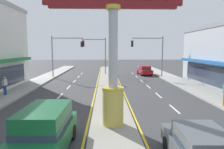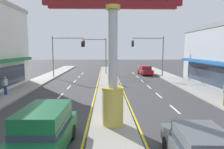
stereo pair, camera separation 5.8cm
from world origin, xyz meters
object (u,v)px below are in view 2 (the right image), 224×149
at_px(traffic_light_right_side, 152,49).
at_px(traffic_light_median_far, 97,50).
at_px(sedan_near_right_lane, 145,70).
at_px(pedestrian_far_side, 5,85).
at_px(traffic_light_left_side, 65,49).
at_px(district_sign, 113,48).
at_px(suv_near_left_lane, 44,130).

relative_size(traffic_light_right_side, traffic_light_median_far, 1.00).
distance_m(sedan_near_right_lane, pedestrian_far_side, 21.95).
xyz_separation_m(traffic_light_left_side, traffic_light_right_side, (12.95, -0.06, 0.00)).
bearing_deg(sedan_near_right_lane, traffic_light_median_far, 173.76).
bearing_deg(traffic_light_right_side, pedestrian_far_side, -142.26).
bearing_deg(traffic_light_median_far, sedan_near_right_lane, -6.24).
xyz_separation_m(district_sign, sedan_near_right_lane, (6.20, 22.94, -3.52)).
height_order(traffic_light_right_side, pedestrian_far_side, traffic_light_right_side).
height_order(sedan_near_right_lane, pedestrian_far_side, pedestrian_far_side).
xyz_separation_m(district_sign, traffic_light_median_far, (-1.84, 23.82, -0.11)).
relative_size(traffic_light_right_side, sedan_near_right_lane, 1.41).
distance_m(traffic_light_median_far, sedan_near_right_lane, 8.78).
height_order(traffic_light_median_far, pedestrian_far_side, traffic_light_median_far).
bearing_deg(suv_near_left_lane, district_sign, 44.10).
distance_m(traffic_light_median_far, suv_near_left_lane, 26.83).
height_order(traffic_light_left_side, traffic_light_right_side, same).
relative_size(district_sign, pedestrian_far_side, 4.73).
distance_m(district_sign, sedan_near_right_lane, 24.02).
height_order(district_sign, traffic_light_right_side, district_sign).
distance_m(traffic_light_left_side, suv_near_left_lane, 23.14).
bearing_deg(pedestrian_far_side, traffic_light_median_far, 65.20).
bearing_deg(suv_near_left_lane, traffic_light_right_side, 67.46).
distance_m(traffic_light_left_side, traffic_light_median_far, 6.11).
relative_size(district_sign, traffic_light_right_side, 1.25).
bearing_deg(traffic_light_right_side, suv_near_left_lane, -112.54).
xyz_separation_m(sedan_near_right_lane, suv_near_left_lane, (-9.08, -25.74, 0.20)).
xyz_separation_m(traffic_light_median_far, suv_near_left_lane, (-1.05, -26.62, -3.21)).
height_order(sedan_near_right_lane, suv_near_left_lane, suv_near_left_lane).
xyz_separation_m(traffic_light_left_side, pedestrian_far_side, (-2.91, -12.34, -3.14)).
height_order(traffic_light_median_far, suv_near_left_lane, traffic_light_median_far).
xyz_separation_m(traffic_light_right_side, traffic_light_median_far, (-8.32, 4.05, -0.05)).
height_order(traffic_light_left_side, suv_near_left_lane, traffic_light_left_side).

